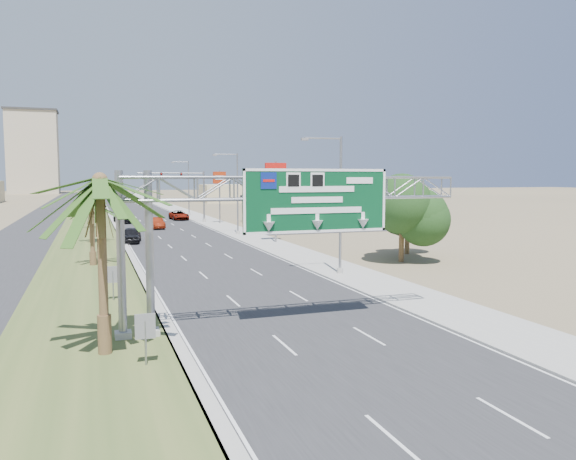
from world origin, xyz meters
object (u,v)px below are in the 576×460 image
(sign_gantry, at_px, (283,200))
(signal_mast, at_px, (191,192))
(car_right_lane, at_px, (179,215))
(pole_sign_red_far, at_px, (220,182))
(car_left_lane, at_px, (131,235))
(car_far, at_px, (122,218))
(pole_sign_red_near, at_px, (276,179))
(car_mid_lane, at_px, (156,223))
(store_building, at_px, (306,210))
(palm_near, at_px, (100,182))
(pole_sign_blue, at_px, (256,190))

(sign_gantry, relative_size, signal_mast, 1.63)
(car_right_lane, distance_m, pole_sign_red_far, 12.41)
(sign_gantry, relative_size, car_left_lane, 3.45)
(car_far, distance_m, pole_sign_red_far, 16.29)
(car_left_lane, distance_m, pole_sign_red_near, 16.84)
(sign_gantry, xyz_separation_m, car_left_lane, (-4.44, 37.79, -5.23))
(car_mid_lane, bearing_deg, car_left_lane, -111.26)
(sign_gantry, relative_size, store_building, 0.93)
(car_right_lane, bearing_deg, pole_sign_red_near, -86.41)
(palm_near, height_order, car_mid_lane, palm_near)
(sign_gantry, relative_size, pole_sign_red_near, 1.90)
(sign_gantry, height_order, car_right_lane, sign_gantry)
(car_mid_lane, bearing_deg, pole_sign_red_near, -69.87)
(sign_gantry, distance_m, car_left_lane, 38.41)
(pole_sign_blue, bearing_deg, sign_gantry, -104.90)
(palm_near, distance_m, pole_sign_blue, 57.53)
(pole_sign_blue, bearing_deg, car_mid_lane, 170.15)
(store_building, bearing_deg, sign_gantry, -112.36)
(signal_mast, height_order, car_right_lane, signal_mast)
(car_far, bearing_deg, pole_sign_red_near, -71.58)
(palm_near, height_order, store_building, palm_near)
(signal_mast, relative_size, car_mid_lane, 2.16)
(store_building, relative_size, car_left_lane, 3.70)
(store_building, height_order, car_left_lane, store_building)
(pole_sign_red_near, bearing_deg, sign_gantry, -107.64)
(car_mid_lane, bearing_deg, car_far, 102.59)
(car_far, bearing_deg, signal_mast, -22.20)
(car_far, bearing_deg, palm_near, -98.63)
(palm_near, relative_size, car_mid_lane, 1.76)
(car_right_lane, bearing_deg, pole_sign_red_far, -68.85)
(pole_sign_red_near, bearing_deg, car_far, 113.44)
(car_right_lane, xyz_separation_m, pole_sign_blue, (8.32, -17.64, 4.54))
(signal_mast, bearing_deg, pole_sign_red_far, -39.17)
(car_left_lane, bearing_deg, pole_sign_red_far, 63.23)
(palm_near, xyz_separation_m, car_mid_lane, (8.07, 55.60, -6.15))
(signal_mast, height_order, car_mid_lane, signal_mast)
(palm_near, height_order, car_far, palm_near)
(pole_sign_blue, bearing_deg, car_far, 141.65)
(sign_gantry, height_order, pole_sign_red_near, pole_sign_red_near)
(car_right_lane, bearing_deg, signal_mast, -86.69)
(store_building, height_order, car_right_lane, store_building)
(pole_sign_blue, bearing_deg, car_left_lane, -143.27)
(store_building, xyz_separation_m, pole_sign_red_far, (-13.00, 2.85, 4.40))
(car_right_lane, relative_size, pole_sign_red_far, 0.68)
(signal_mast, height_order, car_left_lane, signal_mast)
(car_far, xyz_separation_m, pole_sign_red_far, (13.97, -6.25, 5.60))
(sign_gantry, bearing_deg, car_right_lane, 85.58)
(signal_mast, xyz_separation_m, pole_sign_red_near, (4.07, -29.64, 2.08))
(car_far, distance_m, pole_sign_blue, 22.83)
(sign_gantry, height_order, store_building, sign_gantry)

